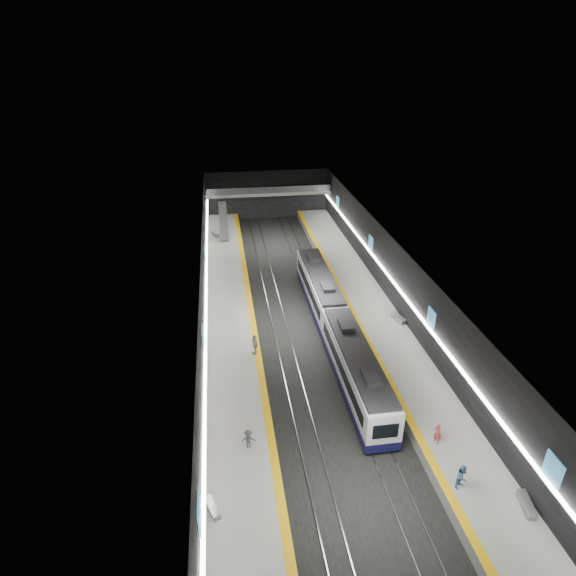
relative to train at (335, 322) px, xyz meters
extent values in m
plane|color=black|center=(-2.50, 3.33, -2.20)|extent=(70.00, 70.00, 0.00)
cube|color=beige|center=(-2.50, 3.33, 5.80)|extent=(20.00, 70.00, 0.04)
cube|color=black|center=(-12.50, 3.33, 1.80)|extent=(0.04, 70.00, 8.00)
cube|color=black|center=(7.50, 3.33, 1.80)|extent=(0.04, 70.00, 8.00)
cube|color=black|center=(-2.50, 38.33, 1.80)|extent=(20.00, 0.04, 8.00)
cube|color=slate|center=(-10.00, 3.33, -1.70)|extent=(5.00, 70.00, 1.00)
cube|color=#A4A49F|center=(-10.00, 3.33, -1.19)|extent=(5.00, 70.00, 0.02)
cube|color=#F7B70D|center=(-7.80, 3.33, -1.18)|extent=(0.60, 70.00, 0.02)
cube|color=slate|center=(5.00, 3.33, -1.70)|extent=(5.00, 70.00, 1.00)
cube|color=#A4A49F|center=(5.00, 3.33, -1.19)|extent=(5.00, 70.00, 0.02)
cube|color=#F7B70D|center=(2.80, 3.33, -1.18)|extent=(0.60, 70.00, 0.02)
cube|color=gray|center=(-5.72, 3.33, -2.14)|extent=(0.08, 70.00, 0.12)
cube|color=gray|center=(-4.28, 3.33, -2.14)|extent=(0.08, 70.00, 0.12)
cube|color=gray|center=(-0.72, 3.33, -2.14)|extent=(0.08, 70.00, 0.12)
cube|color=gray|center=(0.72, 3.33, -2.14)|extent=(0.08, 70.00, 0.12)
cube|color=#100F3A|center=(0.00, -7.50, -1.45)|extent=(2.65, 15.00, 0.80)
cube|color=silver|center=(0.00, -7.50, 0.20)|extent=(2.65, 15.00, 2.50)
cube|color=black|center=(0.00, -7.50, 1.60)|extent=(2.44, 14.25, 0.30)
cube|color=black|center=(0.00, -7.50, 0.25)|extent=(2.69, 13.20, 1.00)
cube|color=black|center=(0.00, -15.02, 0.15)|extent=(1.85, 0.05, 1.20)
cube|color=#100F3A|center=(0.00, 7.50, -1.45)|extent=(2.65, 15.00, 0.80)
cube|color=silver|center=(0.00, 7.50, 0.20)|extent=(2.65, 15.00, 2.50)
cube|color=black|center=(0.00, 7.50, 1.60)|extent=(2.44, 14.25, 0.30)
cube|color=black|center=(0.00, 7.50, 0.25)|extent=(2.69, 13.20, 1.00)
cube|color=black|center=(0.00, -0.02, 0.15)|extent=(1.85, 0.05, 1.20)
cube|color=#4295C7|center=(-12.42, -21.67, 2.30)|extent=(0.10, 1.50, 2.20)
cube|color=#4295C7|center=(-12.42, -4.67, 2.30)|extent=(0.10, 1.50, 2.20)
cube|color=#4295C7|center=(-12.42, 13.33, 2.30)|extent=(0.10, 1.50, 2.20)
cube|color=#4295C7|center=(-12.42, 30.33, 2.30)|extent=(0.10, 1.50, 2.20)
cube|color=#4295C7|center=(7.42, -21.67, 2.30)|extent=(0.10, 1.50, 2.20)
cube|color=#4295C7|center=(7.42, -4.67, 2.30)|extent=(0.10, 1.50, 2.20)
cube|color=#4295C7|center=(7.42, 13.33, 2.30)|extent=(0.10, 1.50, 2.20)
cube|color=#4295C7|center=(7.42, 30.33, 2.30)|extent=(0.10, 1.50, 2.20)
cube|color=white|center=(-12.30, 3.33, 1.60)|extent=(0.25, 68.60, 0.12)
cube|color=white|center=(7.30, 3.33, 1.60)|extent=(0.25, 68.60, 0.12)
cube|color=gray|center=(-2.50, 36.33, 2.80)|extent=(20.00, 3.00, 0.50)
cube|color=#47474C|center=(-2.50, 34.88, 3.55)|extent=(19.60, 0.08, 1.00)
cube|color=#99999E|center=(-10.00, 29.33, 0.70)|extent=(1.20, 7.50, 3.92)
cube|color=#99999E|center=(-12.00, -18.56, -0.99)|extent=(1.07, 1.77, 0.42)
cube|color=#99999E|center=(-11.30, 28.56, -0.96)|extent=(1.16, 2.03, 0.48)
cube|color=#99999E|center=(7.00, -21.11, -0.96)|extent=(0.90, 2.01, 0.48)
cube|color=#99999E|center=(7.00, 1.40, -0.95)|extent=(1.06, 2.10, 0.50)
imported|color=#B04141|center=(3.78, -15.22, -0.38)|extent=(0.57, 0.69, 1.63)
imported|color=teal|center=(3.72, -19.08, -0.31)|extent=(1.09, 1.02, 1.78)
imported|color=silver|center=(-8.05, -2.39, -0.21)|extent=(0.87, 1.25, 1.97)
imported|color=#404047|center=(-9.44, -13.77, -0.44)|extent=(1.04, 0.67, 1.52)
camera|label=1|loc=(-10.32, -38.89, 24.14)|focal=30.00mm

